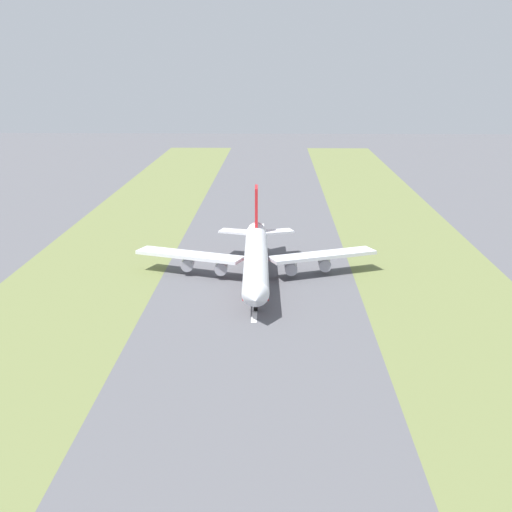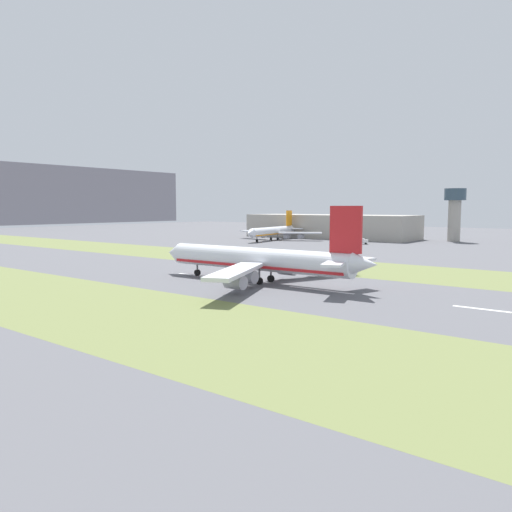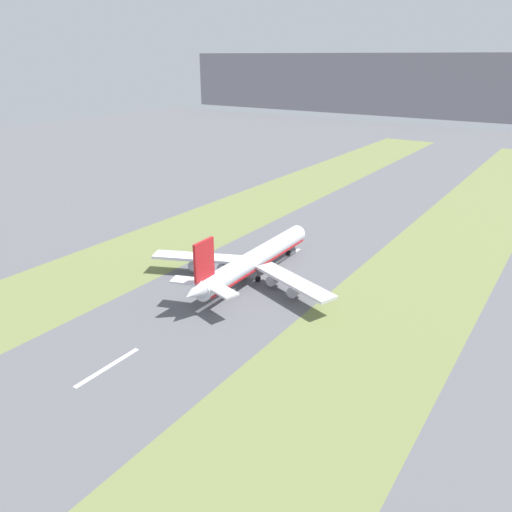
% 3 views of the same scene
% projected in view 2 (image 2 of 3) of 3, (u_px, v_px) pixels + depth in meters
% --- Properties ---
extents(ground_plane, '(800.00, 800.00, 0.00)m').
position_uv_depth(ground_plane, '(255.00, 282.00, 132.34)').
color(ground_plane, '#56565B').
extents(grass_median_west, '(40.00, 600.00, 0.01)m').
position_uv_depth(grass_median_west, '(112.00, 310.00, 97.05)').
color(grass_median_west, olive).
rests_on(grass_median_west, ground).
extents(grass_median_east, '(40.00, 600.00, 0.01)m').
position_uv_depth(grass_median_east, '(337.00, 266.00, 167.62)').
color(grass_median_east, olive).
rests_on(grass_median_east, ground).
extents(centreline_dash_near, '(1.20, 18.00, 0.01)m').
position_uv_depth(centreline_dash_near, '(501.00, 311.00, 95.51)').
color(centreline_dash_near, silver).
rests_on(centreline_dash_near, ground).
extents(centreline_dash_mid, '(1.20, 18.00, 0.01)m').
position_uv_depth(centreline_dash_mid, '(321.00, 290.00, 120.01)').
color(centreline_dash_mid, silver).
rests_on(centreline_dash_mid, ground).
extents(centreline_dash_far, '(1.20, 18.00, 0.01)m').
position_uv_depth(centreline_dash_far, '(201.00, 276.00, 144.52)').
color(centreline_dash_far, silver).
rests_on(centreline_dash_far, ground).
extents(airplane_main_jet, '(64.12, 67.11, 20.20)m').
position_uv_depth(airplane_main_jet, '(262.00, 260.00, 130.80)').
color(airplane_main_jet, silver).
rests_on(airplane_main_jet, ground).
extents(terminal_building, '(36.00, 110.63, 14.87)m').
position_uv_depth(terminal_building, '(330.00, 226.00, 324.25)').
color(terminal_building, '#A39E93').
rests_on(terminal_building, ground).
extents(control_tower, '(12.00, 12.00, 30.47)m').
position_uv_depth(control_tower, '(455.00, 209.00, 286.75)').
color(control_tower, '#A39E93').
rests_on(control_tower, ground).
extents(airplane_parked_apron, '(58.87, 55.68, 17.73)m').
position_uv_depth(airplane_parked_apron, '(274.00, 231.00, 298.94)').
color(airplane_parked_apron, silver).
rests_on(airplane_parked_apron, ground).
extents(service_truck, '(3.86, 6.37, 3.10)m').
position_uv_depth(service_truck, '(362.00, 241.00, 267.50)').
color(service_truck, white).
rests_on(service_truck, ground).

